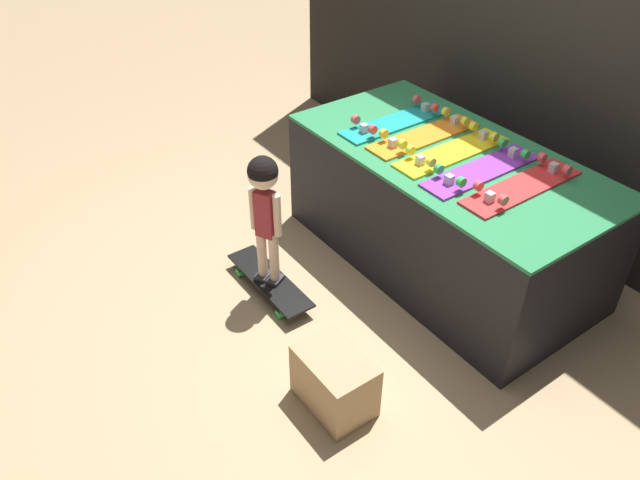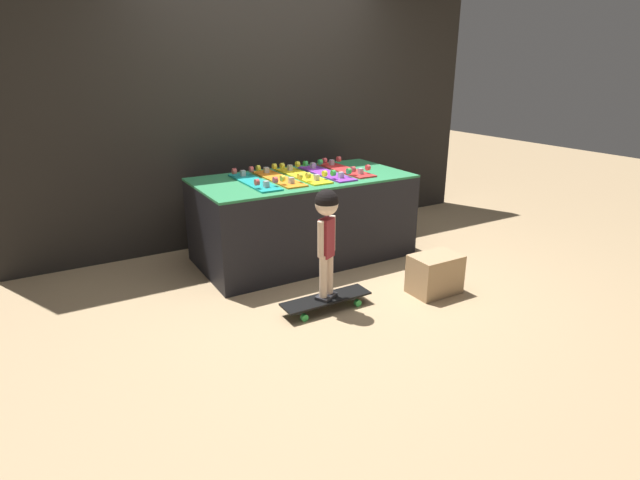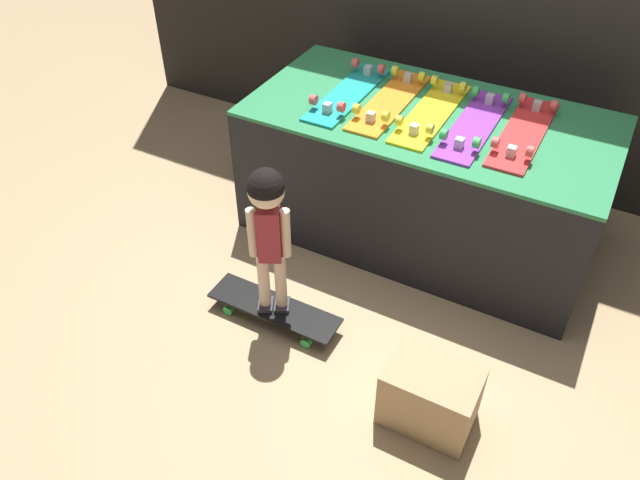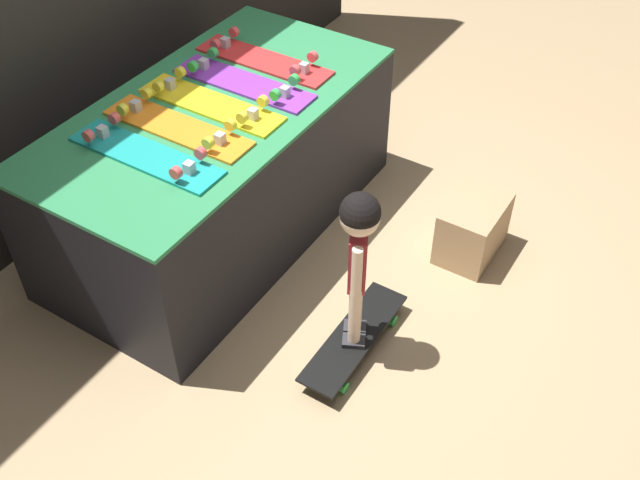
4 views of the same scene
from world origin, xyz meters
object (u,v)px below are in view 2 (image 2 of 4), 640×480
object	(u,v)px
skateboard_red_on_rack	(345,169)
skateboard_on_floor	(326,300)
skateboard_orange_on_rack	(278,178)
skateboard_teal_on_rack	(254,181)
child	(327,224)
skateboard_purple_on_rack	(326,172)
skateboard_yellow_on_rack	(303,175)
storage_box	(435,274)

from	to	relation	value
skateboard_red_on_rack	skateboard_on_floor	distance (m)	1.51
skateboard_orange_on_rack	skateboard_red_on_rack	distance (m)	0.71
skateboard_teal_on_rack	child	xyz separation A→B (m)	(0.11, -1.01, -0.12)
skateboard_teal_on_rack	skateboard_purple_on_rack	size ratio (longest dim) A/B	1.00
skateboard_teal_on_rack	skateboard_orange_on_rack	size ratio (longest dim) A/B	1.00
child	skateboard_teal_on_rack	bearing A→B (deg)	69.58
skateboard_orange_on_rack	skateboard_yellow_on_rack	distance (m)	0.24
skateboard_on_floor	storage_box	bearing A→B (deg)	-11.61
skateboard_teal_on_rack	skateboard_on_floor	bearing A→B (deg)	-83.92
skateboard_orange_on_rack	skateboard_yellow_on_rack	bearing A→B (deg)	-1.86
skateboard_red_on_rack	storage_box	distance (m)	1.38
skateboard_purple_on_rack	skateboard_red_on_rack	bearing A→B (deg)	10.58
skateboard_yellow_on_rack	skateboard_purple_on_rack	xyz separation A→B (m)	(0.24, -0.02, 0.00)
skateboard_purple_on_rack	storage_box	bearing A→B (deg)	-76.42
skateboard_purple_on_rack	skateboard_on_floor	distance (m)	1.37
skateboard_red_on_rack	storage_box	bearing A→B (deg)	-87.64
skateboard_yellow_on_rack	skateboard_purple_on_rack	size ratio (longest dim) A/B	1.00
child	storage_box	bearing A→B (deg)	-38.11
skateboard_red_on_rack	skateboard_on_floor	bearing A→B (deg)	-128.56
skateboard_purple_on_rack	storage_box	size ratio (longest dim) A/B	1.94
skateboard_teal_on_rack	skateboard_on_floor	distance (m)	1.24
skateboard_red_on_rack	skateboard_teal_on_rack	bearing A→B (deg)	-177.64
skateboard_orange_on_rack	child	size ratio (longest dim) A/B	0.92
skateboard_orange_on_rack	skateboard_purple_on_rack	distance (m)	0.47
skateboard_yellow_on_rack	skateboard_teal_on_rack	bearing A→B (deg)	-178.54
skateboard_teal_on_rack	skateboard_on_floor	size ratio (longest dim) A/B	1.09
skateboard_red_on_rack	child	size ratio (longest dim) A/B	0.92
skateboard_orange_on_rack	storage_box	world-z (taller)	skateboard_orange_on_rack
skateboard_teal_on_rack	skateboard_red_on_rack	xyz separation A→B (m)	(0.94, 0.04, 0.00)
skateboard_on_floor	child	distance (m)	0.59
skateboard_red_on_rack	skateboard_on_floor	xyz separation A→B (m)	(-0.83, -1.05, -0.71)
skateboard_orange_on_rack	storage_box	bearing A→B (deg)	-57.96
skateboard_yellow_on_rack	skateboard_on_floor	xyz separation A→B (m)	(-0.36, -1.02, -0.71)
skateboard_purple_on_rack	child	bearing A→B (deg)	-120.85
skateboard_yellow_on_rack	skateboard_red_on_rack	distance (m)	0.47
skateboard_teal_on_rack	skateboard_red_on_rack	size ratio (longest dim) A/B	1.00
skateboard_red_on_rack	child	world-z (taller)	child
skateboard_on_floor	child	bearing A→B (deg)	45.00
skateboard_teal_on_rack	storage_box	distance (m)	1.67
skateboard_on_floor	skateboard_yellow_on_rack	bearing A→B (deg)	70.39
skateboard_orange_on_rack	storage_box	distance (m)	1.56
skateboard_teal_on_rack	skateboard_orange_on_rack	world-z (taller)	same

